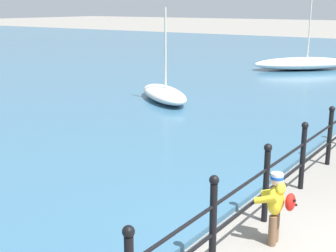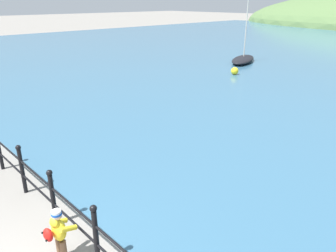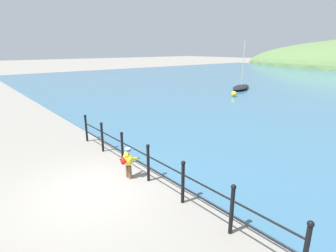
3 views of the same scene
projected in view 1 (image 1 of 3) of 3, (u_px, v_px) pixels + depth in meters
name	position (u px, v px, depth m)	size (l,w,h in m)	color
iron_railing	(266.00, 181.00, 6.82)	(9.52, 0.12, 1.21)	black
child_in_coat	(277.00, 202.00, 6.18)	(0.40, 0.55, 1.00)	brown
boat_green_fishing	(164.00, 94.00, 15.24)	(2.74, 3.16, 2.97)	silver
boat_nearest_quay	(302.00, 63.00, 22.67)	(4.71, 4.61, 5.95)	silver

